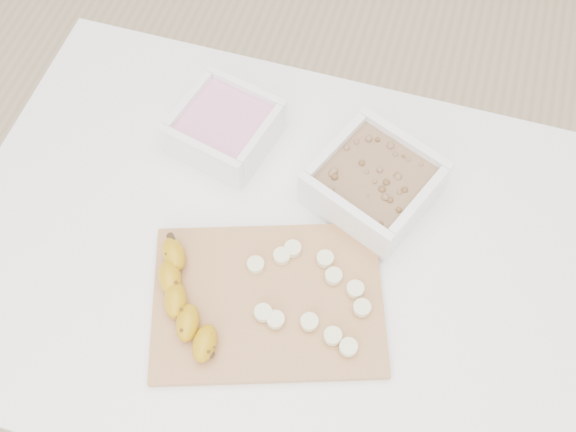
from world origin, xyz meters
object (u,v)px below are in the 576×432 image
(bowl_granola, at_px, (374,183))
(bowl_yogurt, at_px, (225,127))
(banana, at_px, (185,302))
(cutting_board, at_px, (268,300))
(table, at_px, (283,276))

(bowl_granola, bearing_deg, bowl_yogurt, 171.57)
(bowl_yogurt, xyz_separation_m, banana, (0.04, -0.30, -0.00))
(cutting_board, height_order, banana, banana)
(bowl_granola, bearing_deg, banana, -129.04)
(table, distance_m, bowl_granola, 0.22)
(table, xyz_separation_m, banana, (-0.10, -0.13, 0.13))
(bowl_granola, xyz_separation_m, banana, (-0.21, -0.26, -0.01))
(banana, bearing_deg, table, 23.63)
(bowl_yogurt, xyz_separation_m, bowl_granola, (0.25, -0.04, 0.00))
(cutting_board, bearing_deg, table, 92.65)
(table, height_order, cutting_board, cutting_board)
(bowl_yogurt, height_order, bowl_granola, bowl_granola)
(table, bearing_deg, cutting_board, -87.35)
(table, relative_size, cutting_board, 3.05)
(bowl_yogurt, bearing_deg, cutting_board, -59.19)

